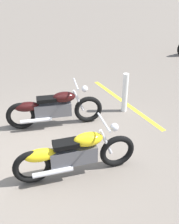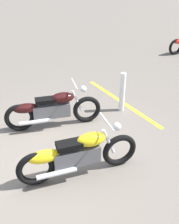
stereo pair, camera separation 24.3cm
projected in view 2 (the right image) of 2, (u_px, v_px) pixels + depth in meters
name	position (u px, v px, depth m)	size (l,w,h in m)	color
ground_plane	(45.00, 155.00, 5.40)	(60.00, 60.00, 0.00)	slate
motorcycle_bright_foreground	(76.00, 154.00, 4.68)	(2.19, 0.77, 1.04)	black
motorcycle_dark_foreground	(51.00, 109.00, 6.10)	(2.14, 0.89, 1.04)	black
bollard_post	(122.00, 92.00, 6.75)	(0.14, 0.14, 1.03)	white
parking_stripe_mid	(121.00, 102.00, 7.41)	(3.20, 0.12, 0.01)	yellow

